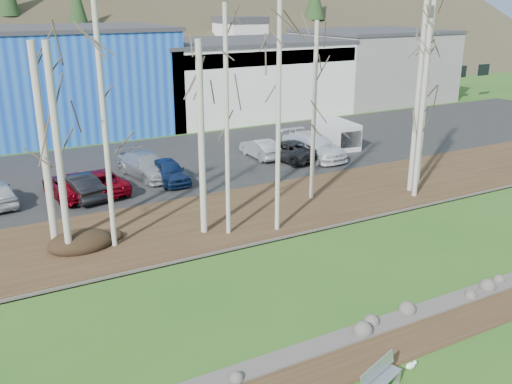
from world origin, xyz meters
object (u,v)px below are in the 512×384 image
car_3 (146,165)px  car_8 (99,181)px  seagull (411,365)px  car_7 (313,146)px  car_6 (287,150)px  car_5 (260,148)px  car_1 (76,186)px  car_4 (169,171)px  car_2 (71,185)px  bench_intact (379,379)px  van_white (337,134)px

car_3 → car_8: (-3.22, -1.53, -0.06)m
seagull → car_7: size_ratio=0.07×
seagull → car_6: (8.92, 21.02, 0.65)m
car_5 → car_1: bearing=12.0°
seagull → car_4: (0.24, 20.19, 0.65)m
car_7 → car_8: (-14.54, -0.30, -0.16)m
car_2 → car_4: (5.56, -0.13, 0.02)m
car_3 → car_4: size_ratio=1.24×
car_1 → car_3: 5.01m
bench_intact → car_1: (-3.65, 20.09, 0.41)m
car_3 → car_6: 9.51m
car_5 → car_7: bearing=152.5°
seagull → car_5: size_ratio=0.10×
bench_intact → car_2: size_ratio=0.37×
van_white → car_7: bearing=-145.8°
car_3 → car_7: 11.39m
car_1 → car_6: size_ratio=0.87×
bench_intact → car_1: car_1 is taller
car_6 → car_8: bearing=-8.6°
bench_intact → car_6: size_ratio=0.36×
car_1 → van_white: 19.30m
car_1 → car_8: (1.36, 0.51, -0.04)m
car_1 → car_2: car_1 is taller
car_6 → seagull: bearing=55.2°
car_2 → car_7: size_ratio=0.84×
car_6 → car_3: bearing=-16.8°
seagull → car_1: car_1 is taller
car_2 → car_7: (16.09, 0.30, 0.16)m
seagull → car_2: (-5.32, 20.32, 0.63)m
bench_intact → car_4: (1.72, 20.47, 0.39)m
seagull → car_4: 20.20m
seagull → car_6: 22.84m
car_3 → car_4: car_3 is taller
car_8 → van_white: van_white is taller
car_4 → car_7: size_ratio=0.71×
car_4 → van_white: (13.77, 2.14, 0.25)m
seagull → car_1: (-5.13, 19.81, 0.67)m
car_6 → van_white: van_white is taller
car_1 → car_6: car_1 is taller
seagull → car_2: bearing=116.7°
car_3 → van_white: size_ratio=1.11×
car_1 → car_8: bearing=-173.4°
car_3 → car_2: bearing=-172.1°
car_8 → car_4: bearing=173.0°
car_1 → car_2: (-0.19, 0.51, -0.04)m
car_5 → seagull: bearing=72.0°
car_1 → van_white: size_ratio=0.95×
car_4 → car_6: size_ratio=0.82×
seagull → car_8: (-3.77, 20.32, 0.63)m
seagull → car_3: car_3 is taller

